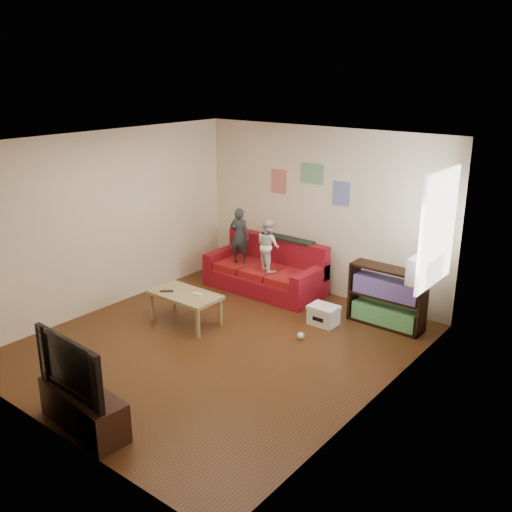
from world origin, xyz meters
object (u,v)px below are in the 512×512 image
Objects in this scene: child_b at (268,245)px; bookshelf at (387,300)px; child_a at (239,236)px; file_box at (323,315)px; tv_stand at (84,409)px; sofa at (267,273)px; television at (79,363)px; coffee_table at (185,298)px.

bookshelf is at bearing -155.88° from child_b.
file_box is at bearing 150.29° from child_a.
tv_stand reaches higher than file_box.
sofa reaches higher than tv_stand.
child_b reaches higher than television.
child_b is 4.17m from television.
child_b is 0.78× the size of television.
bookshelf is (2.31, 1.74, -0.01)m from coffee_table.
coffee_table is at bearing -93.41° from sofa.
child_a reaches higher than child_b.
coffee_table is at bearing 117.24° from tv_stand.
bookshelf is 4.41m from tv_stand.
tv_stand is at bearing -78.43° from sofa.
coffee_table is at bearing -142.85° from file_box.
child_a is at bearing 111.00° from television.
child_a reaches higher than television.
television is at bearing 0.00° from tv_stand.
television is (0.87, -4.27, 0.45)m from sofa.
television reaches higher than tv_stand.
child_a is at bearing 101.84° from coffee_table.
sofa is 1.91× the size of coffee_table.
tv_stand is (0.87, -4.27, -0.08)m from sofa.
sofa is 1.61m from file_box.
child_a is 0.60m from child_b.
child_b reaches higher than coffee_table.
sofa is at bearing 104.66° from television.
file_box is (1.49, -0.60, -0.15)m from sofa.
bookshelf is at bearing 165.00° from child_a.
tv_stand is (1.33, -4.10, -0.67)m from child_a.
child_a is 0.86× the size of bookshelf.
file_box is at bearing 83.59° from television.
television is (0.00, 0.00, 0.53)m from tv_stand.
bookshelf is 1.00× the size of television.
child_b is 0.78× the size of bookshelf.
tv_stand is at bearing -99.50° from file_box.
coffee_table is 0.91× the size of tv_stand.
sofa is 2.09× the size of child_a.
child_b is 2.05× the size of file_box.
file_box is (1.94, -0.43, -0.74)m from child_a.
coffee_table is at bearing 84.73° from child_a.
bookshelf is 0.93m from file_box.
coffee_table is 0.95× the size of bookshelf.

